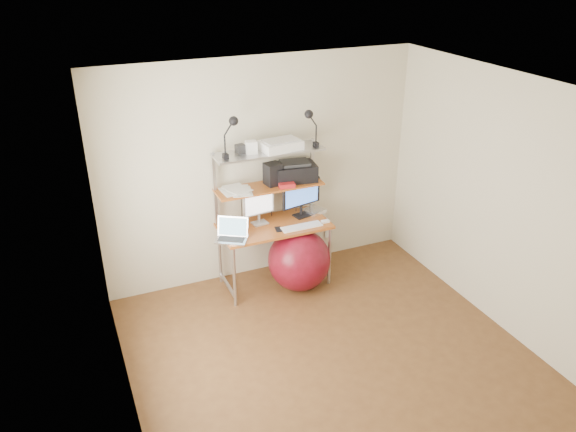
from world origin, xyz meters
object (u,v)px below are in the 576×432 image
exercise_ball (299,260)px  monitor_silver (259,205)px  monitor_black (301,195)px  printer (295,171)px  laptop (232,234)px

exercise_ball → monitor_silver: bearing=139.9°
monitor_black → monitor_silver: bearing=167.5°
exercise_ball → printer: bearing=74.0°
monitor_silver → printer: printer is taller
monitor_silver → monitor_black: size_ratio=0.83×
laptop → printer: size_ratio=0.82×
monitor_black → printer: printer is taller
printer → laptop: bearing=-151.6°
monitor_silver → printer: size_ratio=0.83×
monitor_silver → printer: 0.55m
monitor_silver → laptop: size_ratio=1.00×
printer → monitor_silver: bearing=-162.4°
monitor_silver → laptop: bearing=-156.9°
monitor_silver → monitor_black: monitor_black is taller
laptop → printer: (0.84, 0.30, 0.46)m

